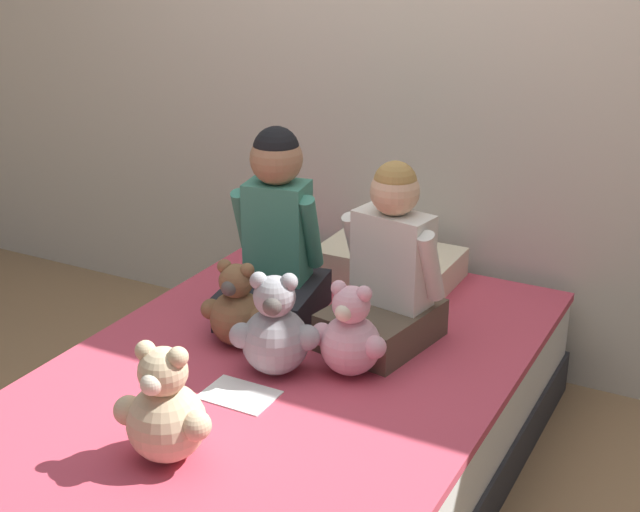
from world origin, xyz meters
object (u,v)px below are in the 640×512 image
teddy_bear_at_foot_of_bed (165,411)px  pillow_at_headboard (389,263)px  child_on_left (276,239)px  teddy_bear_held_by_left_child (237,310)px  teddy_bear_held_by_right_child (350,336)px  child_on_right (388,273)px  teddy_bear_between_children (275,331)px  bed (281,427)px  sign_card (239,395)px

teddy_bear_at_foot_of_bed → pillow_at_headboard: size_ratio=0.63×
child_on_left → teddy_bear_held_by_left_child: child_on_left is taller
teddy_bear_held_by_left_child → teddy_bear_held_by_right_child: size_ratio=0.97×
teddy_bear_at_foot_of_bed → pillow_at_headboard: bearing=82.2°
child_on_right → pillow_at_headboard: size_ratio=1.15×
child_on_left → teddy_bear_between_children: 0.43m
pillow_at_headboard → bed: bearing=-90.0°
child_on_left → teddy_bear_between_children: size_ratio=2.01×
teddy_bear_held_by_left_child → pillow_at_headboard: (0.21, 0.73, -0.06)m
child_on_left → teddy_bear_held_by_left_child: size_ratio=2.30×
teddy_bear_at_foot_of_bed → child_on_left: bearing=95.6°
child_on_right → teddy_bear_at_foot_of_bed: 0.90m
bed → child_on_left: bearing=122.0°
teddy_bear_held_by_left_child → pillow_at_headboard: teddy_bear_held_by_left_child is taller
teddy_bear_held_by_left_child → bed: bearing=-27.4°
child_on_left → teddy_bear_held_by_right_child: 0.50m
child_on_right → teddy_bear_held_by_left_child: size_ratio=2.09×
pillow_at_headboard → teddy_bear_between_children: bearing=-90.3°
pillow_at_headboard → sign_card: size_ratio=2.45×
child_on_left → child_on_right: 0.42m
sign_card → teddy_bear_between_children: bearing=82.9°
sign_card → teddy_bear_held_by_left_child: bearing=123.6°
teddy_bear_held_by_left_child → teddy_bear_held_by_right_child: (0.40, -0.00, 0.00)m
child_on_left → pillow_at_headboard: 0.56m
bed → teddy_bear_between_children: teddy_bear_between_children is taller
bed → sign_card: sign_card is taller
child_on_left → bed: bearing=-68.0°
child_on_right → teddy_bear_between_children: size_ratio=1.83×
bed → teddy_bear_at_foot_of_bed: bearing=-92.1°
child_on_right → sign_card: 0.62m
bed → child_on_right: child_on_right is taller
child_on_left → child_on_right: child_on_left is taller
child_on_left → pillow_at_headboard: bearing=55.9°
child_on_left → teddy_bear_held_by_right_child: size_ratio=2.22×
child_on_right → teddy_bear_at_foot_of_bed: size_ratio=1.83×
bed → teddy_bear_at_foot_of_bed: 0.63m
child_on_right → teddy_bear_between_children: bearing=-110.3°
pillow_at_headboard → child_on_right: bearing=-67.1°
child_on_left → teddy_bear_held_by_left_child: 0.30m
teddy_bear_held_by_left_child → sign_card: 0.35m
child_on_left → teddy_bear_between_children: bearing=-69.8°
teddy_bear_held_by_right_child → pillow_at_headboard: bearing=105.4°
child_on_right → sign_card: (-0.23, -0.53, -0.23)m
child_on_right → teddy_bear_at_foot_of_bed: (-0.22, -0.87, -0.10)m
pillow_at_headboard → sign_card: pillow_at_headboard is taller
child_on_right → teddy_bear_held_by_right_child: bearing=-81.5°
teddy_bear_held_by_left_child → teddy_bear_between_children: 0.23m
child_on_left → sign_card: 0.62m
teddy_bear_held_by_left_child → child_on_left: bearing=86.4°
child_on_right → teddy_bear_held_by_left_child: bearing=-138.4°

